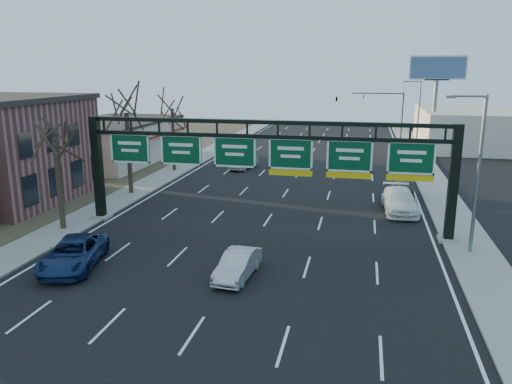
% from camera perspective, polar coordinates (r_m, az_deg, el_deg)
% --- Properties ---
extents(ground, '(160.00, 160.00, 0.00)m').
position_cam_1_polar(ground, '(25.97, -2.86, -9.54)').
color(ground, black).
rests_on(ground, ground).
extents(sidewalk_left, '(3.00, 120.00, 0.12)m').
position_cam_1_polar(sidewalk_left, '(48.14, -11.46, 1.29)').
color(sidewalk_left, gray).
rests_on(sidewalk_left, ground).
extents(sidewalk_right, '(3.00, 120.00, 0.12)m').
position_cam_1_polar(sidewalk_right, '(44.68, 20.25, -0.27)').
color(sidewalk_right, gray).
rests_on(sidewalk_right, ground).
extents(dirt_strip_left, '(21.00, 120.00, 0.06)m').
position_cam_1_polar(dirt_strip_left, '(54.15, -23.39, 1.77)').
color(dirt_strip_left, '#473D2B').
rests_on(dirt_strip_left, ground).
extents(lane_markings, '(21.60, 120.00, 0.01)m').
position_cam_1_polar(lane_markings, '(44.65, 3.79, 0.49)').
color(lane_markings, white).
rests_on(lane_markings, ground).
extents(sign_gantry, '(24.60, 1.20, 7.20)m').
position_cam_1_polar(sign_gantry, '(32.10, 1.02, 3.67)').
color(sign_gantry, black).
rests_on(sign_gantry, ground).
extents(brick_block, '(10.40, 12.40, 8.30)m').
position_cam_1_polar(brick_block, '(44.33, -26.86, 4.40)').
color(brick_block, '#9B5954').
rests_on(brick_block, ground).
extents(cream_strip, '(10.90, 18.40, 4.70)m').
position_cam_1_polar(cream_strip, '(59.47, -15.83, 5.66)').
color(cream_strip, beige).
rests_on(cream_strip, ground).
extents(building_right_distant, '(12.00, 20.00, 5.00)m').
position_cam_1_polar(building_right_distant, '(74.68, 22.88, 6.78)').
color(building_right_distant, beige).
rests_on(building_right_distant, ground).
extents(tree_gantry, '(3.60, 3.60, 8.48)m').
position_cam_1_polar(tree_gantry, '(34.03, -22.17, 7.47)').
color(tree_gantry, '#31251B').
rests_on(tree_gantry, sidewalk_left).
extents(tree_mid, '(3.60, 3.60, 9.24)m').
position_cam_1_polar(tree_mid, '(42.59, -14.67, 10.12)').
color(tree_mid, '#31251B').
rests_on(tree_mid, sidewalk_left).
extents(tree_far, '(3.60, 3.60, 8.86)m').
position_cam_1_polar(tree_far, '(51.72, -9.63, 10.54)').
color(tree_far, '#31251B').
rests_on(tree_far, sidewalk_left).
extents(streetlight_near, '(2.15, 0.22, 9.00)m').
position_cam_1_polar(streetlight_near, '(30.10, 23.89, 2.67)').
color(streetlight_near, slate).
rests_on(streetlight_near, sidewalk_right).
extents(streetlight_far, '(2.15, 0.22, 9.00)m').
position_cam_1_polar(streetlight_far, '(63.51, 17.95, 8.47)').
color(streetlight_far, slate).
rests_on(streetlight_far, sidewalk_right).
extents(billboard_right, '(7.00, 0.50, 12.00)m').
position_cam_1_polar(billboard_right, '(68.54, 19.96, 12.01)').
color(billboard_right, slate).
rests_on(billboard_right, ground).
extents(traffic_signal_mast, '(10.16, 0.54, 7.00)m').
position_cam_1_polar(traffic_signal_mast, '(78.14, 11.93, 10.03)').
color(traffic_signal_mast, black).
rests_on(traffic_signal_mast, ground).
extents(car_blue_suv, '(3.66, 5.90, 1.52)m').
position_cam_1_polar(car_blue_suv, '(28.46, -20.13, -6.62)').
color(car_blue_suv, navy).
rests_on(car_blue_suv, ground).
extents(car_silver_sedan, '(1.75, 4.16, 1.34)m').
position_cam_1_polar(car_silver_sedan, '(25.55, -2.10, -8.31)').
color(car_silver_sedan, '#B1B0B5').
rests_on(car_silver_sedan, ground).
extents(car_white_wagon, '(2.70, 5.89, 1.67)m').
position_cam_1_polar(car_white_wagon, '(38.43, 16.11, -0.97)').
color(car_white_wagon, white).
rests_on(car_white_wagon, ground).
extents(car_grey_far, '(2.62, 4.84, 1.56)m').
position_cam_1_polar(car_grey_far, '(42.55, 16.28, 0.36)').
color(car_grey_far, '#45474B').
rests_on(car_grey_far, ground).
extents(car_silver_distant, '(2.47, 4.75, 1.49)m').
position_cam_1_polar(car_silver_distant, '(53.12, -1.45, 3.48)').
color(car_silver_distant, '#B4B3B8').
rests_on(car_silver_distant, ground).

